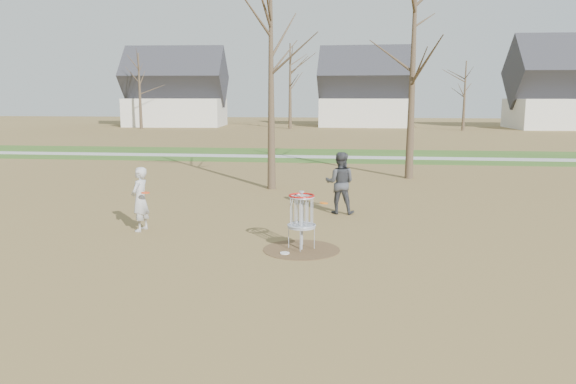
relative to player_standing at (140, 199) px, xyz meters
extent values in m
plane|color=brown|center=(4.41, -1.35, -0.85)|extent=(160.00, 160.00, 0.00)
cube|color=#2D5119|center=(4.41, 19.65, -0.85)|extent=(160.00, 8.00, 0.01)
cube|color=#9E9E99|center=(4.41, 18.65, -0.84)|extent=(160.00, 1.50, 0.01)
cylinder|color=#47331E|center=(4.41, -1.35, -0.85)|extent=(1.80, 1.80, 0.01)
imported|color=#AEAEAE|center=(0.00, 0.00, 0.00)|extent=(0.49, 0.67, 1.70)
imported|color=#393A3F|center=(5.16, 2.89, 0.09)|extent=(0.97, 0.78, 1.88)
cylinder|color=silver|center=(4.07, -1.74, -0.83)|extent=(0.22, 0.22, 0.02)
cylinder|color=orange|center=(4.81, 0.51, -0.09)|extent=(0.22, 0.22, 0.04)
cylinder|color=#F0390C|center=(0.26, -0.28, 0.23)|extent=(0.22, 0.22, 0.02)
cylinder|color=#9EA3AD|center=(4.41, -1.35, -0.18)|extent=(0.05, 0.05, 1.35)
cylinder|color=#9EA3AD|center=(4.41, -1.35, -0.30)|extent=(0.64, 0.64, 0.04)
torus|color=#9EA3AD|center=(4.41, -1.35, 0.40)|extent=(0.60, 0.60, 0.04)
torus|color=#B3100B|center=(4.41, -1.35, 0.43)|extent=(0.60, 0.60, 0.04)
cone|color=#382B1E|center=(2.41, 7.15, 2.90)|extent=(0.32, 0.32, 7.50)
cone|color=#382B1E|center=(7.91, 10.65, 3.40)|extent=(0.36, 0.36, 8.50)
cone|color=#382B1E|center=(-17.59, 44.65, 3.15)|extent=(0.36, 0.36, 8.00)
cone|color=#382B1E|center=(-1.59, 46.65, 3.65)|extent=(0.40, 0.40, 9.00)
cone|color=#382B1E|center=(16.41, 45.65, 2.65)|extent=(0.32, 0.32, 7.00)
cube|color=silver|center=(-15.59, 50.65, 0.75)|extent=(11.46, 7.75, 3.20)
pyramid|color=#2D2D33|center=(-15.59, 50.65, 4.12)|extent=(12.01, 7.79, 3.55)
cube|color=silver|center=(6.41, 52.65, 0.75)|extent=(10.24, 7.34, 3.20)
pyramid|color=#2D2D33|center=(6.41, 52.65, 4.12)|extent=(10.74, 7.36, 3.55)
cube|color=silver|center=(28.41, 50.65, 0.75)|extent=(12.40, 8.62, 3.20)
pyramid|color=#2D2D33|center=(28.41, 50.65, 4.38)|extent=(13.00, 8.65, 4.06)
camera|label=1|loc=(5.65, -13.94, 2.69)|focal=35.00mm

